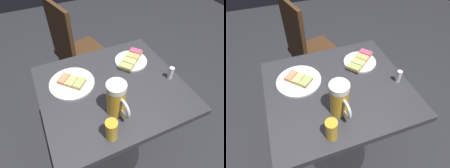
# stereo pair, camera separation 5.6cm
# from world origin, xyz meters

# --- Properties ---
(ground_plane) EXTENTS (6.00, 6.00, 0.00)m
(ground_plane) POSITION_xyz_m (0.00, 0.00, 0.00)
(ground_plane) COLOR #28282D
(cafe_table) EXTENTS (0.74, 0.66, 0.77)m
(cafe_table) POSITION_xyz_m (0.00, 0.00, 0.59)
(cafe_table) COLOR black
(cafe_table) RESTS_ON ground_plane
(plate_near) EXTENTS (0.21, 0.19, 0.03)m
(plate_near) POSITION_xyz_m (0.19, 0.14, 0.78)
(plate_near) COLOR white
(plate_near) RESTS_ON cafe_table
(plate_far) EXTENTS (0.24, 0.24, 0.03)m
(plate_far) POSITION_xyz_m (-0.18, 0.11, 0.78)
(plate_far) COLOR white
(plate_far) RESTS_ON cafe_table
(beer_mug) EXTENTS (0.09, 0.15, 0.17)m
(beer_mug) POSITION_xyz_m (-0.05, -0.15, 0.86)
(beer_mug) COLOR gold
(beer_mug) RESTS_ON cafe_table
(beer_glass_small) EXTENTS (0.05, 0.05, 0.10)m
(beer_glass_small) POSITION_xyz_m (-0.12, -0.26, 0.82)
(beer_glass_small) COLOR gold
(beer_glass_small) RESTS_ON cafe_table
(salt_shaker) EXTENTS (0.03, 0.03, 0.07)m
(salt_shaker) POSITION_xyz_m (0.32, -0.07, 0.81)
(salt_shaker) COLOR silver
(salt_shaker) RESTS_ON cafe_table
(cafe_chair) EXTENTS (0.46, 0.46, 0.96)m
(cafe_chair) POSITION_xyz_m (-0.02, 0.71, 0.55)
(cafe_chair) COLOR #472D19
(cafe_chair) RESTS_ON ground_plane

